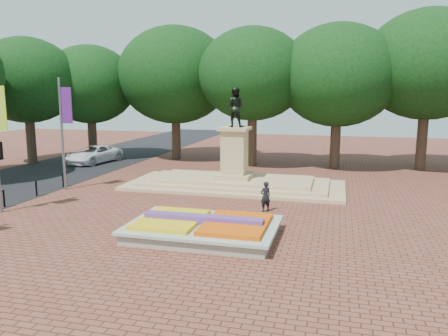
# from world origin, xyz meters

# --- Properties ---
(ground) EXTENTS (90.00, 90.00, 0.00)m
(ground) POSITION_xyz_m (0.00, 0.00, 0.00)
(ground) COLOR brown
(ground) RESTS_ON ground
(asphalt_street) EXTENTS (9.00, 90.00, 0.02)m
(asphalt_street) POSITION_xyz_m (-15.00, 5.00, 0.01)
(asphalt_street) COLOR black
(asphalt_street) RESTS_ON ground
(flower_bed) EXTENTS (6.30, 4.30, 0.91)m
(flower_bed) POSITION_xyz_m (1.03, -2.00, 0.38)
(flower_bed) COLOR gray
(flower_bed) RESTS_ON ground
(monument) EXTENTS (14.00, 6.00, 6.40)m
(monument) POSITION_xyz_m (0.00, 8.00, 0.88)
(monument) COLOR tan
(monument) RESTS_ON ground
(tree_row_back) EXTENTS (44.80, 8.80, 10.43)m
(tree_row_back) POSITION_xyz_m (2.33, 18.00, 6.67)
(tree_row_back) COLOR #392A1F
(tree_row_back) RESTS_ON ground
(van) EXTENTS (3.38, 5.80, 1.52)m
(van) POSITION_xyz_m (-14.16, 14.45, 0.76)
(van) COLOR white
(van) RESTS_ON ground
(pedestrian) EXTENTS (0.69, 0.65, 1.59)m
(pedestrian) POSITION_xyz_m (2.93, 2.56, 0.79)
(pedestrian) COLOR black
(pedestrian) RESTS_ON ground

